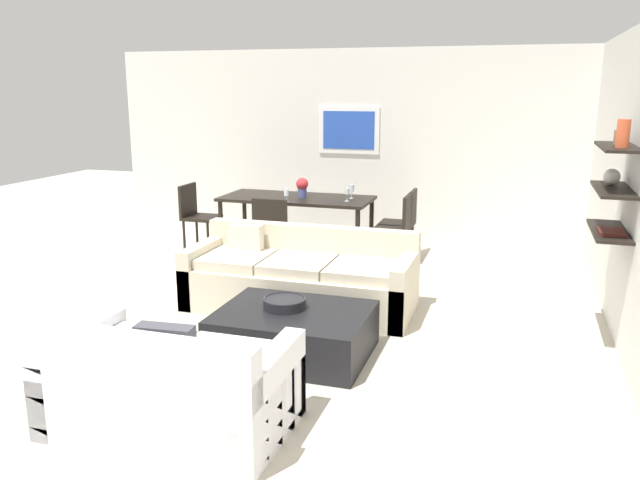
# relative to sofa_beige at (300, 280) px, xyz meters

# --- Properties ---
(ground_plane) EXTENTS (18.00, 18.00, 0.00)m
(ground_plane) POSITION_rel_sofa_beige_xyz_m (-0.09, -0.34, -0.29)
(ground_plane) COLOR beige
(back_wall_unit) EXTENTS (8.40, 0.09, 2.70)m
(back_wall_unit) POSITION_rel_sofa_beige_xyz_m (0.21, 3.19, 1.06)
(back_wall_unit) COLOR silver
(back_wall_unit) RESTS_ON ground
(right_wall_shelf_unit) EXTENTS (0.34, 8.20, 2.70)m
(right_wall_shelf_unit) POSITION_rel_sofa_beige_xyz_m (2.94, 0.26, 1.06)
(right_wall_shelf_unit) COLOR silver
(right_wall_shelf_unit) RESTS_ON ground
(sofa_beige) EXTENTS (2.26, 0.90, 0.78)m
(sofa_beige) POSITION_rel_sofa_beige_xyz_m (0.00, 0.00, 0.00)
(sofa_beige) COLOR beige
(sofa_beige) RESTS_ON ground
(loveseat_white) EXTENTS (1.53, 0.90, 0.78)m
(loveseat_white) POSITION_rel_sofa_beige_xyz_m (-0.03, -2.48, 0.00)
(loveseat_white) COLOR white
(loveseat_white) RESTS_ON ground
(coffee_table) EXTENTS (1.24, 0.97, 0.38)m
(coffee_table) POSITION_rel_sofa_beige_xyz_m (0.33, -1.12, -0.10)
(coffee_table) COLOR black
(coffee_table) RESTS_ON ground
(decorative_bowl) EXTENTS (0.36, 0.36, 0.09)m
(decorative_bowl) POSITION_rel_sofa_beige_xyz_m (0.24, -1.07, 0.14)
(decorative_bowl) COLOR black
(decorative_bowl) RESTS_ON coffee_table
(dining_table) EXTENTS (1.99, 0.88, 0.75)m
(dining_table) POSITION_rel_sofa_beige_xyz_m (-0.78, 2.10, 0.39)
(dining_table) COLOR black
(dining_table) RESTS_ON ground
(dining_chair_foot) EXTENTS (0.44, 0.44, 0.88)m
(dining_chair_foot) POSITION_rel_sofa_beige_xyz_m (-0.78, 1.25, 0.21)
(dining_chair_foot) COLOR black
(dining_chair_foot) RESTS_ON ground
(dining_chair_right_near) EXTENTS (0.44, 0.44, 0.88)m
(dining_chair_right_near) POSITION_rel_sofa_beige_xyz_m (0.62, 1.90, 0.21)
(dining_chair_right_near) COLOR black
(dining_chair_right_near) RESTS_ON ground
(dining_chair_left_near) EXTENTS (0.44, 0.44, 0.88)m
(dining_chair_left_near) POSITION_rel_sofa_beige_xyz_m (-2.18, 1.90, 0.21)
(dining_chair_left_near) COLOR black
(dining_chair_left_near) RESTS_ON ground
(dining_chair_right_far) EXTENTS (0.44, 0.44, 0.88)m
(dining_chair_right_far) POSITION_rel_sofa_beige_xyz_m (0.62, 2.29, 0.21)
(dining_chair_right_far) COLOR black
(dining_chair_right_far) RESTS_ON ground
(wine_glass_right_near) EXTENTS (0.06, 0.06, 0.17)m
(wine_glass_right_near) POSITION_rel_sofa_beige_xyz_m (-0.06, 1.99, 0.58)
(wine_glass_right_near) COLOR silver
(wine_glass_right_near) RESTS_ON dining_table
(wine_glass_right_far) EXTENTS (0.07, 0.07, 0.18)m
(wine_glass_right_far) POSITION_rel_sofa_beige_xyz_m (-0.06, 2.20, 0.59)
(wine_glass_right_far) COLOR silver
(wine_glass_right_far) RESTS_ON dining_table
(wine_glass_foot) EXTENTS (0.06, 0.06, 0.16)m
(wine_glass_foot) POSITION_rel_sofa_beige_xyz_m (-0.78, 1.71, 0.57)
(wine_glass_foot) COLOR silver
(wine_glass_foot) RESTS_ON dining_table
(centerpiece_vase) EXTENTS (0.16, 0.16, 0.26)m
(centerpiece_vase) POSITION_rel_sofa_beige_xyz_m (-0.70, 2.09, 0.60)
(centerpiece_vase) COLOR #4C518C
(centerpiece_vase) RESTS_ON dining_table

